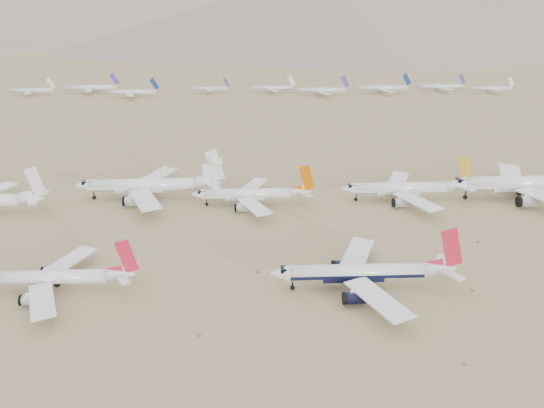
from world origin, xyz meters
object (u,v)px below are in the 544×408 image
Objects in this scene: second_airliner at (55,277)px; row2_white_trijet at (151,185)px; row2_navy_widebody at (528,183)px; main_airliner at (365,272)px.

second_airliner is 0.75× the size of row2_white_trijet.
row2_white_trijet is at bearing 79.55° from second_airliner.
second_airliner is 166.97m from row2_navy_widebody.
second_airliner is 0.67× the size of row2_navy_widebody.
second_airliner is 70.59m from row2_white_trijet.
row2_white_trijet reaches higher than second_airliner.
second_airliner is at bearing -100.45° from row2_white_trijet.
main_airliner reaches higher than second_airliner.
row2_navy_widebody reaches higher than row2_white_trijet.
row2_white_trijet is (12.80, 69.40, 1.49)m from second_airliner.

